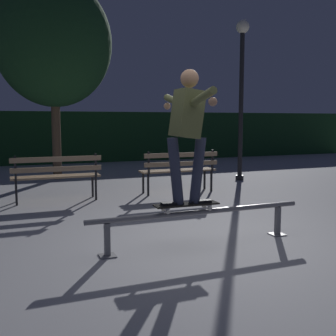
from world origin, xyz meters
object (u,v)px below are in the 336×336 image
at_px(skateboard, 186,205).
at_px(tree_behind_benches, 53,43).
at_px(lamp_post_right, 242,80).
at_px(park_bench_leftmost, 56,173).
at_px(park_bench_left_center, 179,167).
at_px(grind_rail, 200,217).
at_px(skateboarder, 187,125).

xyz_separation_m(skateboard, tree_behind_benches, (-0.71, 6.38, 2.90)).
distance_m(tree_behind_benches, lamp_post_right, 4.74).
relative_size(park_bench_leftmost, park_bench_left_center, 1.00).
relative_size(grind_rail, skateboarder, 1.78).
distance_m(grind_rail, park_bench_leftmost, 3.57).
xyz_separation_m(grind_rail, park_bench_left_center, (1.19, 3.33, 0.20)).
height_order(grind_rail, lamp_post_right, lamp_post_right).
bearing_deg(skateboarder, lamp_post_right, 51.67).
bearing_deg(grind_rail, park_bench_leftmost, 110.86).
bearing_deg(tree_behind_benches, skateboard, -83.63).
height_order(grind_rail, skateboarder, skateboarder).
relative_size(skateboarder, lamp_post_right, 0.40).
height_order(park_bench_left_center, tree_behind_benches, tree_behind_benches).
bearing_deg(skateboard, tree_behind_benches, 96.37).
bearing_deg(lamp_post_right, park_bench_leftmost, -166.52).
xyz_separation_m(skateboarder, lamp_post_right, (3.51, 4.44, 1.04)).
distance_m(park_bench_left_center, tree_behind_benches, 4.67).
height_order(grind_rail, park_bench_left_center, park_bench_left_center).
bearing_deg(grind_rail, tree_behind_benches, 97.94).
height_order(skateboarder, lamp_post_right, lamp_post_right).
xyz_separation_m(skateboarder, tree_behind_benches, (-0.72, 6.38, 1.96)).
xyz_separation_m(park_bench_leftmost, park_bench_left_center, (2.46, 0.00, 0.00)).
bearing_deg(tree_behind_benches, grind_rail, -82.06).
relative_size(skateboard, tree_behind_benches, 0.16).
bearing_deg(skateboarder, tree_behind_benches, 96.39).
relative_size(grind_rail, tree_behind_benches, 0.56).
relative_size(skateboard, park_bench_leftmost, 0.49).
bearing_deg(skateboard, skateboarder, -1.83).
distance_m(grind_rail, park_bench_left_center, 3.54).
bearing_deg(skateboard, park_bench_leftmost, 108.15).
xyz_separation_m(skateboard, park_bench_left_center, (1.37, 3.33, 0.03)).
bearing_deg(skateboarder, park_bench_left_center, 67.75).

